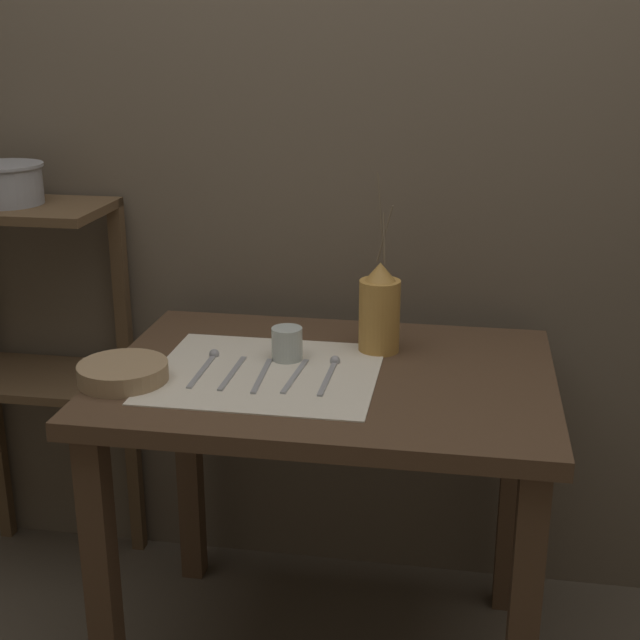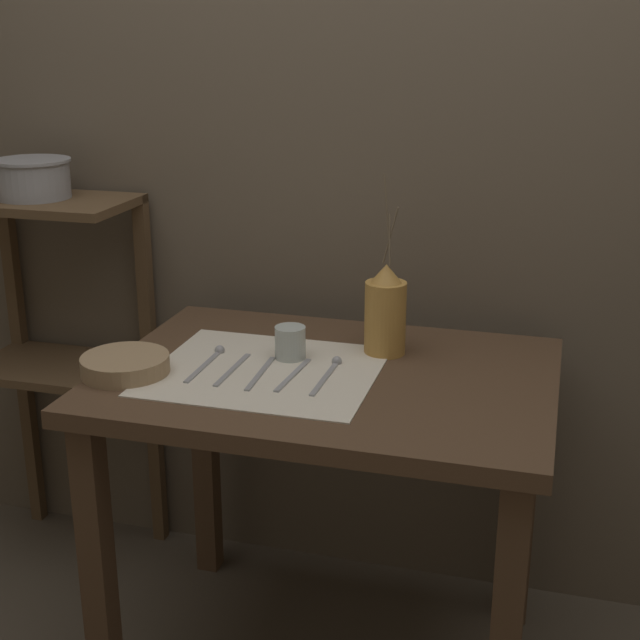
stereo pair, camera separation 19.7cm
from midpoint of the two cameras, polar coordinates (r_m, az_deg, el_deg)
The scene contains 13 objects.
stone_wall_back at distance 2.35m, azimuth 0.02°, elevation 10.40°, with size 7.00×0.06×2.40m.
wooden_table at distance 2.06m, azimuth -2.22°, elevation -6.56°, with size 1.01×0.73×0.79m.
wooden_shelf_unit at distance 2.60m, azimuth -19.81°, elevation -0.18°, with size 0.47×0.30×1.08m.
linen_cloth at distance 2.00m, azimuth -6.32°, elevation -3.43°, with size 0.50×0.44×0.00m.
pitcher_with_flowers at distance 2.09m, azimuth 1.15°, elevation 0.58°, with size 0.10×0.10×0.43m.
wooden_bowl at distance 2.01m, azimuth -15.27°, elevation -3.32°, with size 0.20×0.20×0.04m.
glass_tumbler_near at distance 2.06m, azimuth -4.86°, elevation -1.56°, with size 0.07×0.07×0.08m.
spoon_outer at distance 2.08m, azimuth -9.81°, elevation -2.64°, with size 0.02×0.21×0.02m.
knife_center at distance 2.00m, azimuth -8.45°, elevation -3.43°, with size 0.01×0.20×0.00m.
fork_inner at distance 1.98m, azimuth -6.61°, elevation -3.61°, with size 0.02×0.20×0.00m.
fork_outer at distance 1.97m, azimuth -4.48°, elevation -3.64°, with size 0.03×0.20×0.00m.
spoon_inner at distance 2.01m, azimuth -2.03°, elevation -3.12°, with size 0.02×0.21×0.02m.
metal_pot_large at distance 2.49m, azimuth -21.76°, elevation 8.16°, with size 0.21×0.21×0.10m.
Camera 1 is at (0.29, -1.84, 1.53)m, focal length 50.00 mm.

